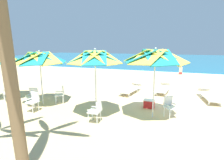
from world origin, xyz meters
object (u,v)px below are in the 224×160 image
object	(u,v)px
palm_tree_3	(3,16)
beach_umbrella_3	(4,59)
plastic_chair_4	(33,96)
plastic_chair_2	(61,94)
beachgoer_seated	(181,71)
beach_umbrella_1	(95,58)
plastic_chair_3	(33,100)
beach_umbrella_0	(155,57)
plastic_chair_0	(170,105)
beach_umbrella_2	(40,58)
plastic_chair_5	(9,92)
sun_lounger_0	(209,95)
sun_lounger_1	(163,88)
plastic_chair_1	(96,110)
sun_lounger_2	(131,89)
cooler_box	(149,104)

from	to	relation	value
palm_tree_3	beach_umbrella_3	bearing A→B (deg)	141.22
palm_tree_3	plastic_chair_4	bearing A→B (deg)	129.97
plastic_chair_2	beachgoer_seated	xyz separation A→B (m)	(5.96, 11.87, -0.20)
beach_umbrella_1	beachgoer_seated	bearing A→B (deg)	74.21
plastic_chair_3	beach_umbrella_3	xyz separation A→B (m)	(-2.74, 1.05, 1.67)
beach_umbrella_0	plastic_chair_0	bearing A→B (deg)	21.68
plastic_chair_0	plastic_chair_3	bearing A→B (deg)	-166.91
beach_umbrella_2	palm_tree_3	distance (m)	5.29
plastic_chair_5	sun_lounger_0	bearing A→B (deg)	19.78
beach_umbrella_2	sun_lounger_1	bearing A→B (deg)	37.95
palm_tree_3	sun_lounger_0	bearing A→B (deg)	56.93
plastic_chair_0	plastic_chair_1	world-z (taller)	same
beach_umbrella_1	sun_lounger_2	distance (m)	4.50
plastic_chair_3	sun_lounger_1	world-z (taller)	plastic_chair_3
sun_lounger_0	sun_lounger_2	distance (m)	4.28
plastic_chair_2	beachgoer_seated	distance (m)	13.28
plastic_chair_4	plastic_chair_1	bearing A→B (deg)	-11.19
beach_umbrella_1	plastic_chair_4	bearing A→B (deg)	179.32
plastic_chair_4	palm_tree_3	bearing A→B (deg)	-50.03
beach_umbrella_2	beachgoer_seated	distance (m)	14.17
beach_umbrella_2	palm_tree_3	xyz separation A→B (m)	(2.96, -4.23, 1.17)
plastic_chair_4	plastic_chair_0	bearing A→B (deg)	6.91
palm_tree_3	sun_lounger_2	bearing A→B (deg)	84.68
plastic_chair_3	plastic_chair_0	bearing A→B (deg)	13.09
beach_umbrella_0	plastic_chair_4	bearing A→B (deg)	-174.86
cooler_box	beachgoer_seated	xyz separation A→B (m)	(1.61, 11.09, 0.09)
plastic_chair_5	cooler_box	bearing A→B (deg)	10.86
plastic_chair_3	sun_lounger_0	world-z (taller)	plastic_chair_3
beach_umbrella_1	sun_lounger_2	xyz separation A→B (m)	(0.56, 3.91, -2.15)
beach_umbrella_0	sun_lounger_1	bearing A→B (deg)	88.19
plastic_chair_3	palm_tree_3	xyz separation A→B (m)	(2.66, -3.29, 2.97)
plastic_chair_0	cooler_box	distance (m)	1.28
sun_lounger_2	plastic_chair_4	bearing A→B (deg)	-135.64
plastic_chair_0	plastic_chair_4	size ratio (longest dim) A/B	1.00
beach_umbrella_0	plastic_chair_5	bearing A→B (deg)	-177.75
sun_lounger_1	cooler_box	bearing A→B (deg)	-97.91
palm_tree_3	beachgoer_seated	bearing A→B (deg)	77.21
plastic_chair_4	cooler_box	xyz separation A→B (m)	(5.38, 1.59, -0.30)
plastic_chair_1	palm_tree_3	size ratio (longest dim) A/B	0.15
plastic_chair_2	beachgoer_seated	size ratio (longest dim) A/B	0.94
cooler_box	sun_lounger_0	bearing A→B (deg)	37.96
beach_umbrella_1	plastic_chair_5	distance (m)	5.52
palm_tree_3	sun_lounger_1	bearing A→B (deg)	73.22
plastic_chair_3	beach_umbrella_1	bearing A→B (deg)	10.64
plastic_chair_0	sun_lounger_1	xyz separation A→B (m)	(-0.51, 3.92, -0.22)
cooler_box	beach_umbrella_2	bearing A→B (deg)	-166.55
beach_umbrella_3	sun_lounger_1	world-z (taller)	beach_umbrella_3
beach_umbrella_3	plastic_chair_4	bearing A→B (deg)	-12.46
beach_umbrella_3	plastic_chair_5	size ratio (longest dim) A/B	2.89
plastic_chair_4	plastic_chair_5	size ratio (longest dim) A/B	1.00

